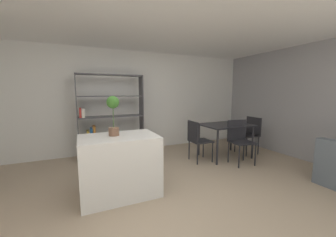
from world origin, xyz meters
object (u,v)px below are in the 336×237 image
at_px(kitchen_island, 120,165).
at_px(potted_plant_on_island, 113,111).
at_px(dining_table, 226,128).
at_px(dining_chair_near, 239,137).
at_px(open_bookshelf, 107,120).
at_px(dining_chair_island_side, 197,138).
at_px(dining_chair_window_side, 250,132).

bearing_deg(kitchen_island, potted_plant_on_island, 134.41).
distance_m(kitchen_island, dining_table, 2.70).
bearing_deg(dining_table, potted_plant_on_island, -165.69).
xyz_separation_m(potted_plant_on_island, dining_table, (2.64, 0.67, -0.54)).
bearing_deg(potted_plant_on_island, dining_chair_near, 5.13).
bearing_deg(potted_plant_on_island, open_bookshelf, 86.40).
height_order(potted_plant_on_island, dining_chair_island_side, potted_plant_on_island).
distance_m(open_bookshelf, dining_chair_island_side, 2.11).
bearing_deg(kitchen_island, open_bookshelf, 88.25).
distance_m(potted_plant_on_island, dining_table, 2.78).
distance_m(open_bookshelf, dining_chair_window_side, 3.51).
xyz_separation_m(potted_plant_on_island, dining_chair_island_side, (1.86, 0.68, -0.71)).
xyz_separation_m(potted_plant_on_island, dining_chair_window_side, (3.41, 0.67, -0.70)).
height_order(dining_chair_near, dining_chair_island_side, dining_chair_near).
relative_size(kitchen_island, dining_chair_window_side, 1.22).
relative_size(dining_table, dining_chair_island_side, 1.24).
height_order(dining_chair_island_side, dining_chair_window_side, dining_chair_window_side).
height_order(potted_plant_on_island, dining_chair_window_side, potted_plant_on_island).
relative_size(dining_chair_near, dining_chair_window_side, 1.03).
relative_size(dining_chair_island_side, dining_chair_window_side, 1.00).
distance_m(dining_table, dining_chair_near, 0.46).
xyz_separation_m(kitchen_island, dining_chair_near, (2.59, 0.30, 0.12)).
bearing_deg(dining_chair_near, potted_plant_on_island, -169.14).
distance_m(dining_chair_near, dining_chair_window_side, 0.88).
bearing_deg(dining_chair_island_side, dining_table, -88.93).
bearing_deg(dining_table, kitchen_island, -164.20).
height_order(dining_table, dining_chair_window_side, dining_chair_window_side).
bearing_deg(kitchen_island, dining_chair_near, 6.50).
bearing_deg(open_bookshelf, kitchen_island, -91.75).
xyz_separation_m(potted_plant_on_island, dining_chair_near, (2.65, 0.24, -0.68)).
bearing_deg(dining_table, dining_chair_window_side, -0.17).
relative_size(potted_plant_on_island, open_bookshelf, 0.30).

